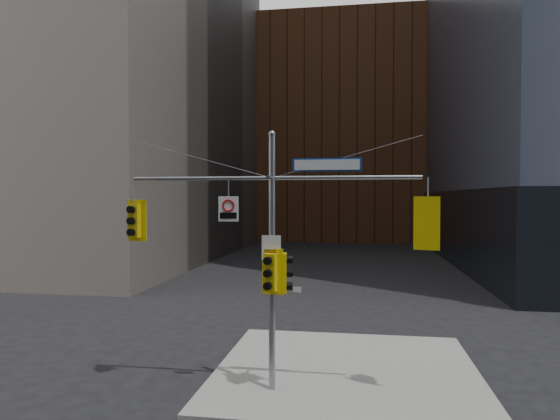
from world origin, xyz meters
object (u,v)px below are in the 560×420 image
(signal_assembly, at_px, (272,236))
(traffic_light_west_arm, at_px, (134,221))
(regulatory_sign_arm, at_px, (228,208))
(traffic_light_pole_side, at_px, (284,273))
(traffic_light_pole_front, at_px, (270,272))
(traffic_light_east_arm, at_px, (428,223))
(street_sign_blade, at_px, (327,165))

(signal_assembly, bearing_deg, traffic_light_west_arm, 179.82)
(regulatory_sign_arm, bearing_deg, signal_assembly, -6.49)
(traffic_light_pole_side, height_order, regulatory_sign_arm, regulatory_sign_arm)
(signal_assembly, distance_m, traffic_light_pole_front, 1.01)
(signal_assembly, relative_size, traffic_light_pole_side, 7.31)
(traffic_light_pole_side, bearing_deg, regulatory_sign_arm, 83.90)
(traffic_light_west_arm, distance_m, traffic_light_east_arm, 8.17)
(street_sign_blade, bearing_deg, traffic_light_pole_side, -178.44)
(traffic_light_east_arm, xyz_separation_m, regulatory_sign_arm, (-5.37, -0.02, 0.37))
(traffic_light_pole_front, bearing_deg, signal_assembly, 101.50)
(traffic_light_west_arm, relative_size, traffic_light_pole_front, 0.96)
(traffic_light_pole_front, bearing_deg, traffic_light_west_arm, -172.72)
(signal_assembly, relative_size, traffic_light_west_arm, 6.62)
(traffic_light_pole_side, bearing_deg, traffic_light_east_arm, -97.51)
(traffic_light_east_arm, height_order, traffic_light_pole_front, traffic_light_east_arm)
(signal_assembly, height_order, regulatory_sign_arm, signal_assembly)
(traffic_light_west_arm, xyz_separation_m, street_sign_blade, (5.53, -0.01, 1.55))
(street_sign_blade, bearing_deg, traffic_light_west_arm, -178.07)
(traffic_light_west_arm, relative_size, regulatory_sign_arm, 1.73)
(traffic_light_east_arm, relative_size, street_sign_blade, 0.74)
(signal_assembly, xyz_separation_m, traffic_light_pole_front, (0.00, -0.27, -0.98))
(traffic_light_pole_side, distance_m, regulatory_sign_arm, 2.37)
(traffic_light_pole_side, bearing_deg, traffic_light_pole_front, 123.46)
(traffic_light_west_arm, xyz_separation_m, regulatory_sign_arm, (2.80, -0.03, 0.37))
(traffic_light_east_arm, distance_m, traffic_light_pole_side, 4.07)
(traffic_light_pole_side, relative_size, street_sign_blade, 0.58)
(signal_assembly, relative_size, traffic_light_east_arm, 5.76)
(traffic_light_east_arm, xyz_separation_m, street_sign_blade, (-2.64, 0.00, 1.55))
(traffic_light_west_arm, height_order, regulatory_sign_arm, regulatory_sign_arm)
(traffic_light_pole_side, xyz_separation_m, street_sign_blade, (1.17, -0.01, 2.96))
(traffic_light_west_arm, bearing_deg, street_sign_blade, 5.47)
(traffic_light_pole_side, bearing_deg, street_sign_blade, -97.79)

